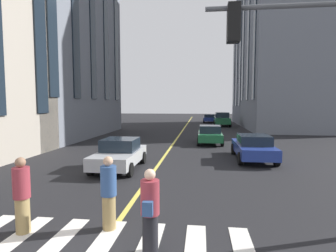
# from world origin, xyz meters

# --- Properties ---
(lane_centre_line) EXTENTS (80.00, 0.16, 0.01)m
(lane_centre_line) POSITION_xyz_m (20.00, 0.00, 0.00)
(lane_centre_line) COLOR #D8C64C
(lane_centre_line) RESTS_ON ground_plane
(crosswalk_marking) EXTENTS (2.40, 6.45, 0.01)m
(crosswalk_marking) POSITION_xyz_m (2.05, -0.00, 0.01)
(crosswalk_marking) COLOR silver
(crosswalk_marking) RESTS_ON ground_plane
(car_green_parked_b) EXTENTS (4.70, 2.14, 1.88)m
(car_green_parked_b) POSITION_xyz_m (34.08, -4.90, 0.97)
(car_green_parked_b) COLOR #1E6038
(car_green_parked_b) RESTS_ON ground_plane
(car_blue_trailing) EXTENTS (4.40, 1.95, 1.37)m
(car_blue_trailing) POSITION_xyz_m (40.85, -3.38, 0.70)
(car_blue_trailing) COLOR navy
(car_blue_trailing) RESTS_ON ground_plane
(car_blue_far) EXTENTS (4.40, 1.95, 1.37)m
(car_blue_far) POSITION_xyz_m (11.64, -4.90, 0.70)
(car_blue_far) COLOR navy
(car_blue_far) RESTS_ON ground_plane
(car_silver_mid) EXTENTS (3.90, 1.89, 1.40)m
(car_silver_mid) POSITION_xyz_m (8.80, 1.67, 0.70)
(car_silver_mid) COLOR #B7BABF
(car_silver_mid) RESTS_ON ground_plane
(car_green_parked_a) EXTENTS (3.90, 1.89, 1.40)m
(car_green_parked_a) POSITION_xyz_m (17.38, -2.76, 0.70)
(car_green_parked_a) COLOR #1E6038
(car_green_parked_a) RESTS_ON ground_plane
(pedestrian_near) EXTENTS (0.38, 0.38, 1.79)m
(pedestrian_near) POSITION_xyz_m (2.82, 0.09, 0.89)
(pedestrian_near) COLOR #997F4C
(pedestrian_near) RESTS_ON ground_plane
(pedestrian_companion) EXTENTS (0.50, 0.38, 1.74)m
(pedestrian_companion) POSITION_xyz_m (1.90, -1.09, 0.87)
(pedestrian_companion) COLOR black
(pedestrian_companion) RESTS_ON ground_plane
(pedestrian_far) EXTENTS (0.38, 0.38, 1.80)m
(pedestrian_far) POSITION_xyz_m (2.39, 2.03, 0.90)
(pedestrian_far) COLOR #997F4C
(pedestrian_far) RESTS_ON ground_plane
(traffic_light_mast) EXTENTS (0.36, 4.59, 5.50)m
(traffic_light_mast) POSITION_xyz_m (3.51, -5.03, 3.92)
(traffic_light_mast) COLOR #595B60
(traffic_light_mast) RESTS_ON ground_plane
(building_right_near) EXTENTS (11.46, 10.86, 24.84)m
(building_right_near) POSITION_xyz_m (29.81, -12.87, 12.42)
(building_right_near) COLOR slate
(building_right_near) RESTS_ON ground_plane
(building_right_far) EXTENTS (10.71, 12.88, 19.54)m
(building_right_far) POSITION_xyz_m (39.74, -13.88, 9.77)
(building_right_far) COLOR #565B66
(building_right_far) RESTS_ON ground_plane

